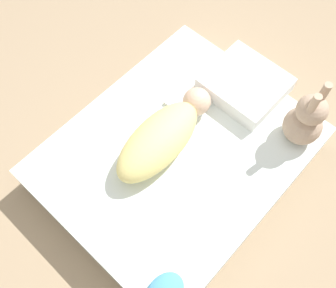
{
  "coord_description": "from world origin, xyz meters",
  "views": [
    {
      "loc": [
        0.58,
        0.48,
        1.7
      ],
      "look_at": [
        0.03,
        -0.03,
        0.24
      ],
      "focal_mm": 42.0,
      "sensor_mm": 36.0,
      "label": 1
    }
  ],
  "objects": [
    {
      "name": "bed_mattress",
      "position": [
        0.0,
        0.0,
        0.09
      ],
      "size": [
        1.11,
        0.9,
        0.19
      ],
      "color": "white",
      "rests_on": "ground_plane"
    },
    {
      "name": "burp_cloth",
      "position": [
        -0.25,
        -0.12,
        0.2
      ],
      "size": [
        0.24,
        0.17,
        0.02
      ],
      "color": "white",
      "rests_on": "bed_mattress"
    },
    {
      "name": "pillow",
      "position": [
        -0.44,
        0.02,
        0.23
      ],
      "size": [
        0.31,
        0.34,
        0.08
      ],
      "color": "white",
      "rests_on": "bed_mattress"
    },
    {
      "name": "bunny_plush",
      "position": [
        -0.41,
        0.34,
        0.32
      ],
      "size": [
        0.16,
        0.16,
        0.34
      ],
      "color": "tan",
      "rests_on": "bed_mattress"
    },
    {
      "name": "ground_plane",
      "position": [
        0.0,
        0.0,
        0.0
      ],
      "size": [
        12.0,
        12.0,
        0.0
      ],
      "primitive_type": "plane",
      "color": "#9E8466"
    },
    {
      "name": "swaddled_baby",
      "position": [
        0.03,
        -0.06,
        0.27
      ],
      "size": [
        0.55,
        0.23,
        0.16
      ],
      "rotation": [
        0.0,
        0.0,
        3.19
      ],
      "color": "#EFDB7F",
      "rests_on": "bed_mattress"
    }
  ]
}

